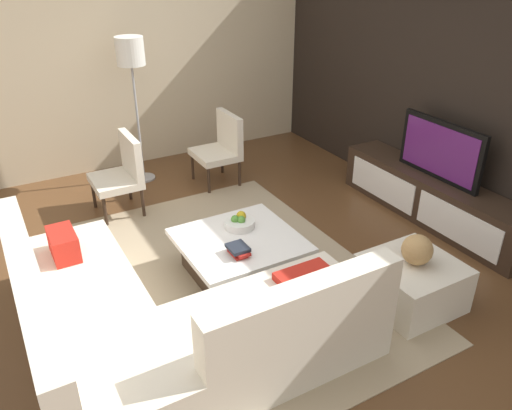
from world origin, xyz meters
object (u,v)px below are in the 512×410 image
object	(u,v)px
fruit_bowl	(240,222)
sectional_couch	(158,322)
television	(441,150)
accent_chair_near	(123,170)
media_console	(432,198)
book_stack	(238,250)
floor_lamp	(131,60)
ottoman	(411,283)
accent_chair_far	(222,145)
coffee_table	(240,256)
decorative_ball	(417,250)

from	to	relation	value
fruit_bowl	sectional_couch	bearing A→B (deg)	-54.16
television	sectional_couch	bearing A→B (deg)	-81.37
sectional_couch	fruit_bowl	xyz separation A→B (m)	(-0.78, 1.08, 0.14)
sectional_couch	accent_chair_near	bearing A→B (deg)	168.95
media_console	book_stack	size ratio (longest dim) A/B	10.71
media_console	sectional_couch	distance (m)	3.31
accent_chair_near	floor_lamp	bearing A→B (deg)	146.35
floor_lamp	fruit_bowl	size ratio (longest dim) A/B	6.29
fruit_bowl	ottoman	bearing A→B (deg)	37.22
sectional_couch	accent_chair_far	distance (m)	3.06
sectional_couch	accent_chair_near	size ratio (longest dim) A/B	2.65
television	accent_chair_far	distance (m)	2.54
media_console	coffee_table	world-z (taller)	media_console
book_stack	coffee_table	bearing A→B (deg)	150.55
sectional_couch	book_stack	distance (m)	0.95
television	book_stack	bearing A→B (deg)	-87.25
coffee_table	ottoman	bearing A→B (deg)	44.60
floor_lamp	accent_chair_near	bearing A→B (deg)	-30.94
coffee_table	floor_lamp	distance (m)	2.79
coffee_table	decorative_ball	xyz separation A→B (m)	(1.07, 1.05, 0.32)
accent_chair_far	coffee_table	bearing A→B (deg)	-22.52
television	book_stack	size ratio (longest dim) A/B	4.75
coffee_table	accent_chair_near	size ratio (longest dim) A/B	1.18
media_console	book_stack	distance (m)	2.43
accent_chair_far	book_stack	distance (m)	2.30
television	accent_chair_near	distance (m)	3.38
ottoman	accent_chair_near	bearing A→B (deg)	-150.70
media_console	decorative_ball	world-z (taller)	decorative_ball
accent_chair_near	ottoman	bearing A→B (deg)	26.60
accent_chair_far	television	bearing A→B (deg)	36.75
accent_chair_far	decorative_ball	world-z (taller)	accent_chair_far
accent_chair_near	television	bearing A→B (deg)	54.19
sectional_couch	floor_lamp	distance (m)	3.41
accent_chair_near	decorative_ball	world-z (taller)	accent_chair_near
coffee_table	book_stack	xyz separation A→B (m)	(0.22, -0.12, 0.22)
media_console	accent_chair_far	world-z (taller)	accent_chair_far
television	coffee_table	world-z (taller)	television
book_stack	floor_lamp	bearing A→B (deg)	179.25
ottoman	fruit_bowl	size ratio (longest dim) A/B	2.50
coffee_table	floor_lamp	xyz separation A→B (m)	(-2.47, -0.09, 1.29)
decorative_ball	floor_lamp	bearing A→B (deg)	-162.14
accent_chair_near	fruit_bowl	bearing A→B (deg)	19.19
sectional_couch	decorative_ball	xyz separation A→B (m)	(0.47, 2.03, 0.23)
fruit_bowl	decorative_ball	world-z (taller)	decorative_ball
ottoman	book_stack	xyz separation A→B (m)	(-0.85, -1.17, 0.22)
media_console	coffee_table	size ratio (longest dim) A/B	2.28
sectional_couch	accent_chair_near	xyz separation A→B (m)	(-2.34, 0.46, 0.20)
coffee_table	fruit_bowl	bearing A→B (deg)	150.97
accent_chair_near	ottoman	size ratio (longest dim) A/B	1.24
floor_lamp	ottoman	size ratio (longest dim) A/B	2.52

